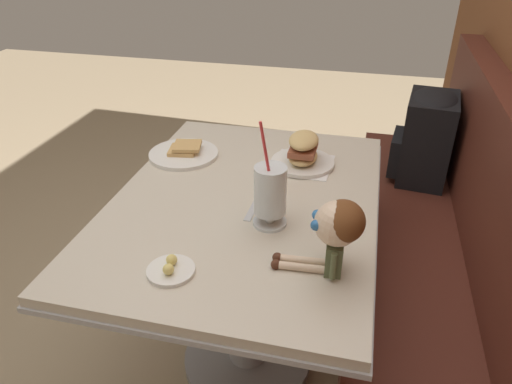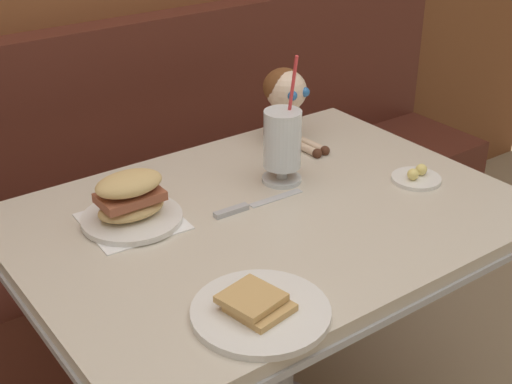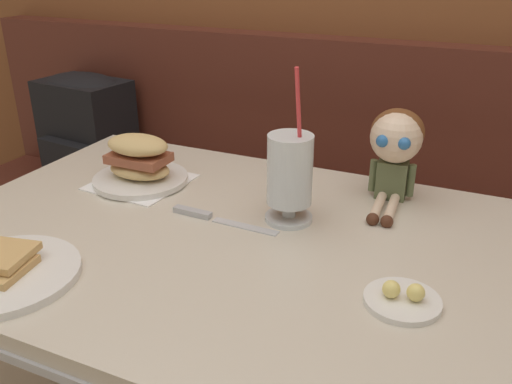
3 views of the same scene
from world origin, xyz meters
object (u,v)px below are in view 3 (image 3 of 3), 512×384
at_px(toast_plate, 3,272).
at_px(milkshake_glass, 290,174).
at_px(butter_saucer, 402,298).
at_px(backpack, 86,129).
at_px(seated_doll, 396,142).
at_px(butter_knife, 207,216).
at_px(sandwich_plate, 139,164).

height_order(toast_plate, milkshake_glass, milkshake_glass).
distance_m(butter_saucer, backpack, 1.41).
xyz_separation_m(toast_plate, seated_doll, (0.52, 0.59, 0.12)).
height_order(milkshake_glass, butter_knife, milkshake_glass).
xyz_separation_m(milkshake_glass, butter_saucer, (0.26, -0.19, -0.09)).
relative_size(toast_plate, sandwich_plate, 1.14).
relative_size(butter_saucer, backpack, 0.30).
distance_m(milkshake_glass, backpack, 1.09).
relative_size(toast_plate, backpack, 0.62).
bearing_deg(sandwich_plate, milkshake_glass, -5.13).
bearing_deg(milkshake_glass, butter_knife, -158.35).
relative_size(toast_plate, butter_saucer, 2.08).
height_order(sandwich_plate, seated_doll, seated_doll).
xyz_separation_m(butter_saucer, seated_doll, (-0.10, 0.39, 0.12)).
relative_size(sandwich_plate, butter_knife, 0.93).
height_order(butter_knife, seated_doll, seated_doll).
bearing_deg(seated_doll, butter_knife, -141.28).
bearing_deg(seated_doll, butter_saucer, -75.49).
bearing_deg(milkshake_glass, seated_doll, 49.86).
bearing_deg(sandwich_plate, backpack, 140.88).
relative_size(milkshake_glass, butter_saucer, 2.63).
xyz_separation_m(butter_saucer, backpack, (-1.22, 0.69, -0.09)).
relative_size(butter_saucer, butter_knife, 0.51).
bearing_deg(sandwich_plate, butter_knife, -22.75).
bearing_deg(milkshake_glass, butter_saucer, -35.99).
xyz_separation_m(sandwich_plate, butter_knife, (0.23, -0.10, -0.04)).
height_order(seated_doll, backpack, seated_doll).
height_order(milkshake_glass, seated_doll, milkshake_glass).
distance_m(toast_plate, milkshake_glass, 0.54).
bearing_deg(butter_saucer, seated_doll, 104.51).
xyz_separation_m(toast_plate, sandwich_plate, (-0.03, 0.43, 0.03)).
distance_m(toast_plate, sandwich_plate, 0.43).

